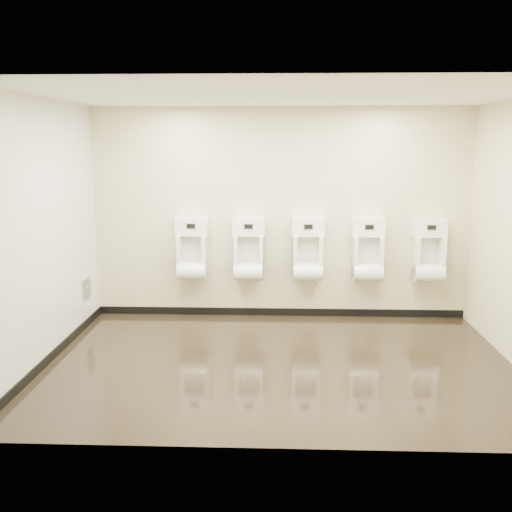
{
  "coord_description": "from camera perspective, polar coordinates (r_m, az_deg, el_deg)",
  "views": [
    {
      "loc": [
        -0.03,
        -5.81,
        2.34
      ],
      "look_at": [
        -0.27,
        0.55,
        1.07
      ],
      "focal_mm": 40.0,
      "sensor_mm": 36.0,
      "label": 1
    }
  ],
  "objects": [
    {
      "name": "left_wall",
      "position": [
        6.38,
        -20.62,
        2.1
      ],
      "size": [
        0.02,
        3.5,
        2.8
      ],
      "primitive_type": "cube",
      "color": "beige",
      "rests_on": "ground"
    },
    {
      "name": "skirting_left",
      "position": [
        6.71,
        -19.72,
        -9.36
      ],
      "size": [
        0.02,
        3.5,
        0.1
      ],
      "primitive_type": "cube",
      "color": "black",
      "rests_on": "ground"
    },
    {
      "name": "urinal_1",
      "position": [
        7.56,
        -0.73,
        0.27
      ],
      "size": [
        0.44,
        0.33,
        0.82
      ],
      "color": "white",
      "rests_on": "back_wall"
    },
    {
      "name": "tile_overlay_left",
      "position": [
        6.38,
        -20.58,
        2.1
      ],
      "size": [
        0.01,
        3.5,
        2.8
      ],
      "primitive_type": "cube",
      "color": "silver",
      "rests_on": "ground"
    },
    {
      "name": "ceiling",
      "position": [
        5.82,
        2.6,
        15.83
      ],
      "size": [
        5.0,
        3.5,
        0.0
      ],
      "primitive_type": "cube",
      "color": "silver"
    },
    {
      "name": "ground",
      "position": [
        6.26,
        2.37,
        -10.66
      ],
      "size": [
        5.0,
        3.5,
        0.0
      ],
      "primitive_type": "cube",
      "color": "black",
      "rests_on": "ground"
    },
    {
      "name": "urinal_3",
      "position": [
        7.64,
        11.11,
        0.17
      ],
      "size": [
        0.44,
        0.33,
        0.82
      ],
      "color": "white",
      "rests_on": "back_wall"
    },
    {
      "name": "skirting_back",
      "position": [
        7.88,
        2.34,
        -5.6
      ],
      "size": [
        5.0,
        0.02,
        0.1
      ],
      "primitive_type": "cube",
      "color": "black",
      "rests_on": "ground"
    },
    {
      "name": "urinal_2",
      "position": [
        7.56,
        5.18,
        0.22
      ],
      "size": [
        0.44,
        0.33,
        0.82
      ],
      "color": "white",
      "rests_on": "back_wall"
    },
    {
      "name": "front_wall",
      "position": [
        4.16,
        2.58,
        -1.74
      ],
      "size": [
        5.0,
        0.02,
        2.8
      ],
      "primitive_type": "cube",
      "color": "beige",
      "rests_on": "ground"
    },
    {
      "name": "back_wall",
      "position": [
        7.61,
        2.42,
        4.2
      ],
      "size": [
        5.0,
        0.02,
        2.8
      ],
      "primitive_type": "cube",
      "color": "beige",
      "rests_on": "ground"
    },
    {
      "name": "urinal_4",
      "position": [
        7.81,
        16.89,
        0.13
      ],
      "size": [
        0.44,
        0.33,
        0.82
      ],
      "color": "white",
      "rests_on": "back_wall"
    },
    {
      "name": "urinal_0",
      "position": [
        7.63,
        -6.4,
        0.3
      ],
      "size": [
        0.44,
        0.33,
        0.82
      ],
      "color": "white",
      "rests_on": "back_wall"
    },
    {
      "name": "access_panel",
      "position": [
        7.65,
        -16.6,
        -3.11
      ],
      "size": [
        0.04,
        0.25,
        0.25
      ],
      "color": "#9E9EA3",
      "rests_on": "left_wall"
    }
  ]
}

